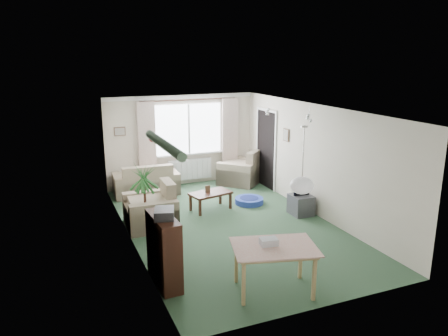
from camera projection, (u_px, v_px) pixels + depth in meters
name	position (u px, v px, depth m)	size (l,w,h in m)	color
ground	(230.00, 225.00, 8.97)	(6.50, 6.50, 0.00)	#2C4A31
window	(189.00, 129.00, 11.55)	(1.80, 0.03, 1.30)	white
curtain_rod	(189.00, 100.00, 11.29)	(2.60, 0.03, 0.03)	black
curtain_left	(147.00, 141.00, 11.09)	(0.45, 0.08, 2.00)	beige
curtain_right	(230.00, 135.00, 11.95)	(0.45, 0.08, 2.00)	beige
radiator	(190.00, 169.00, 11.79)	(1.20, 0.10, 0.55)	white
doorway	(266.00, 149.00, 11.42)	(0.03, 0.95, 2.00)	black
pendant_lamp	(302.00, 185.00, 6.61)	(0.36, 0.36, 0.36)	white
tinsel_garland	(164.00, 144.00, 5.62)	(1.60, 1.60, 0.12)	#196626
bauble_cluster_a	(268.00, 110.00, 9.70)	(0.20, 0.20, 0.20)	silver
bauble_cluster_b	(309.00, 116.00, 8.73)	(0.20, 0.20, 0.20)	silver
wall_picture_back	(120.00, 131.00, 10.87)	(0.28, 0.03, 0.22)	brown
wall_picture_right	(286.00, 135.00, 10.38)	(0.03, 0.24, 0.30)	brown
sofa	(146.00, 179.00, 10.92)	(1.59, 0.84, 0.79)	#B7AE8B
armchair_corner	(240.00, 167.00, 11.83)	(1.03, 0.97, 0.92)	beige
armchair_left	(150.00, 205.00, 8.84)	(1.02, 0.97, 0.92)	beige
coffee_table	(211.00, 201.00, 9.84)	(0.91, 0.51, 0.41)	black
photo_frame	(208.00, 189.00, 9.77)	(0.12, 0.02, 0.16)	brown
bookshelf	(164.00, 251.00, 6.56)	(0.30, 0.89, 1.09)	black
hifi_box	(164.00, 214.00, 6.36)	(0.28, 0.35, 0.14)	#323236
houseplant	(145.00, 199.00, 8.49)	(0.59, 0.59, 1.37)	#1B4F24
dining_table	(274.00, 269.00, 6.40)	(1.11, 0.74, 0.70)	tan
gift_box	(269.00, 242.00, 6.35)	(0.25, 0.18, 0.12)	silver
tv_cube	(301.00, 205.00, 9.54)	(0.44, 0.48, 0.44)	#39393E
pet_bed	(249.00, 201.00, 10.28)	(0.67, 0.67, 0.13)	navy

